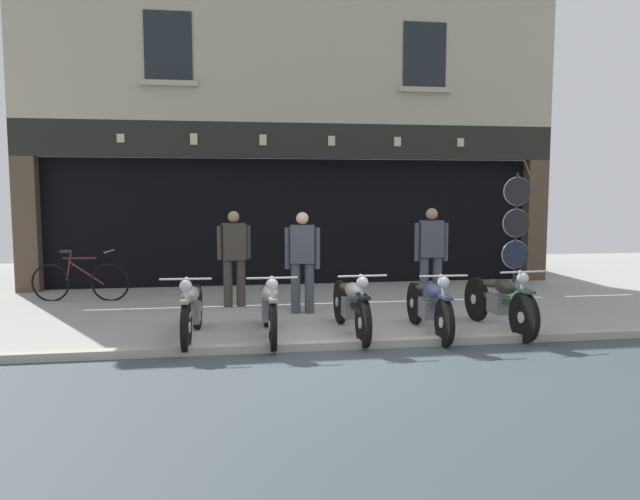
# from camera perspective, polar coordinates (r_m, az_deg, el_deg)

# --- Properties ---
(ground) EXTENTS (22.88, 22.00, 0.18)m
(ground) POSITION_cam_1_polar(r_m,az_deg,el_deg) (6.53, 4.01, -12.06)
(ground) COLOR #9A9993
(shop_facade) EXTENTS (11.18, 4.42, 6.28)m
(shop_facade) POSITION_cam_1_polar(r_m,az_deg,el_deg) (14.14, -3.07, 4.68)
(shop_facade) COLOR black
(shop_facade) RESTS_ON ground
(motorcycle_left) EXTENTS (0.62, 1.94, 0.91)m
(motorcycle_left) POSITION_cam_1_polar(r_m,az_deg,el_deg) (8.02, -12.09, -5.47)
(motorcycle_left) COLOR black
(motorcycle_left) RESTS_ON ground
(motorcycle_center_left) EXTENTS (0.62, 2.02, 0.91)m
(motorcycle_center_left) POSITION_cam_1_polar(r_m,az_deg,el_deg) (7.99, -4.83, -5.40)
(motorcycle_center_left) COLOR black
(motorcycle_center_left) RESTS_ON ground
(motorcycle_center) EXTENTS (0.62, 2.07, 0.91)m
(motorcycle_center) POSITION_cam_1_polar(r_m,az_deg,el_deg) (8.15, 2.97, -5.16)
(motorcycle_center) COLOR black
(motorcycle_center) RESTS_ON ground
(motorcycle_center_right) EXTENTS (0.62, 1.91, 0.90)m
(motorcycle_center_right) POSITION_cam_1_polar(r_m,az_deg,el_deg) (8.29, 10.34, -5.12)
(motorcycle_center_right) COLOR black
(motorcycle_center_right) RESTS_ON ground
(motorcycle_right) EXTENTS (0.62, 1.99, 0.93)m
(motorcycle_right) POSITION_cam_1_polar(r_m,az_deg,el_deg) (8.71, 16.68, -4.63)
(motorcycle_right) COLOR black
(motorcycle_right) RESTS_ON ground
(salesman_left) EXTENTS (0.55, 0.27, 1.61)m
(salesman_left) POSITION_cam_1_polar(r_m,az_deg,el_deg) (10.14, -8.18, -0.40)
(salesman_left) COLOR #38332D
(salesman_left) RESTS_ON ground
(shopkeeper_center) EXTENTS (0.56, 0.27, 1.61)m
(shopkeeper_center) POSITION_cam_1_polar(r_m,az_deg,el_deg) (9.50, -1.68, -0.75)
(shopkeeper_center) COLOR #3D424C
(shopkeeper_center) RESTS_ON ground
(salesman_right) EXTENTS (0.56, 0.27, 1.66)m
(salesman_right) POSITION_cam_1_polar(r_m,az_deg,el_deg) (10.13, 10.52, -0.27)
(salesman_right) COLOR #3D424C
(salesman_right) RESTS_ON ground
(tyre_sign_pole) EXTENTS (0.56, 0.06, 2.29)m
(tyre_sign_pole) POSITION_cam_1_polar(r_m,az_deg,el_deg) (12.18, 18.15, 2.35)
(tyre_sign_pole) COLOR #232328
(tyre_sign_pole) RESTS_ON ground
(advert_board_near) EXTENTS (0.75, 0.03, 1.02)m
(advert_board_near) POSITION_cam_1_polar(r_m,az_deg,el_deg) (12.54, -15.30, 4.88)
(advert_board_near) COLOR silver
(advert_board_far) EXTENTS (0.80, 0.03, 1.09)m
(advert_board_far) POSITION_cam_1_polar(r_m,az_deg,el_deg) (12.72, -20.38, 5.00)
(advert_board_far) COLOR silver
(leaning_bicycle) EXTENTS (1.72, 0.50, 0.93)m
(leaning_bicycle) POSITION_cam_1_polar(r_m,az_deg,el_deg) (11.45, -21.88, -2.70)
(leaning_bicycle) COLOR black
(leaning_bicycle) RESTS_ON ground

